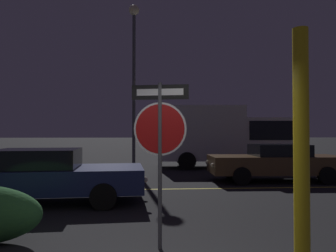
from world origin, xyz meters
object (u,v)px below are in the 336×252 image
(stop_sign, at_px, (160,131))
(passing_car_3, at_px, (276,162))
(delivery_truck, at_px, (226,135))
(yellow_pole_right, at_px, (301,159))
(passing_car_2, at_px, (43,175))
(street_lamp, at_px, (134,58))

(stop_sign, xyz_separation_m, passing_car_3, (4.45, 6.51, -1.06))
(stop_sign, xyz_separation_m, delivery_truck, (3.82, 11.24, -0.11))
(yellow_pole_right, height_order, passing_car_2, yellow_pole_right)
(delivery_truck, bearing_deg, yellow_pole_right, -7.91)
(yellow_pole_right, relative_size, street_lamp, 0.36)
(passing_car_3, xyz_separation_m, delivery_truck, (-0.62, 4.73, 0.95))
(yellow_pole_right, relative_size, passing_car_3, 0.60)
(stop_sign, bearing_deg, passing_car_2, 140.98)
(delivery_truck, relative_size, street_lamp, 0.85)
(yellow_pole_right, height_order, delivery_truck, delivery_truck)
(stop_sign, relative_size, delivery_truck, 0.36)
(passing_car_3, height_order, street_lamp, street_lamp)
(yellow_pole_right, relative_size, passing_car_2, 0.57)
(stop_sign, bearing_deg, yellow_pole_right, -33.14)
(street_lamp, bearing_deg, yellow_pole_right, -79.97)
(delivery_truck, distance_m, street_lamp, 5.91)
(stop_sign, distance_m, passing_car_3, 7.96)
(stop_sign, height_order, passing_car_2, stop_sign)
(street_lamp, bearing_deg, stop_sign, -86.12)
(passing_car_2, bearing_deg, yellow_pole_right, 37.48)
(stop_sign, xyz_separation_m, street_lamp, (-0.75, 11.02, 3.63))
(passing_car_2, xyz_separation_m, passing_car_3, (7.16, 3.19, 0.00))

